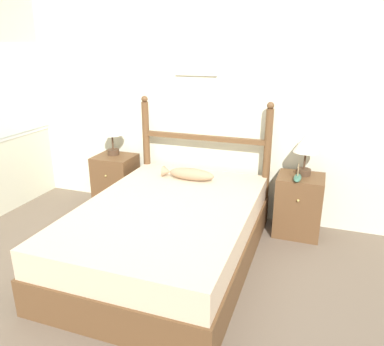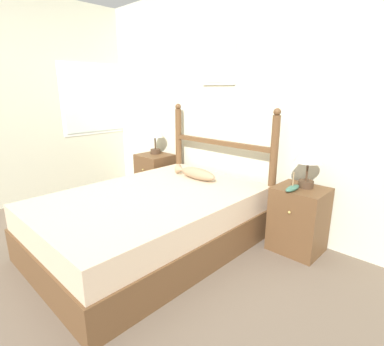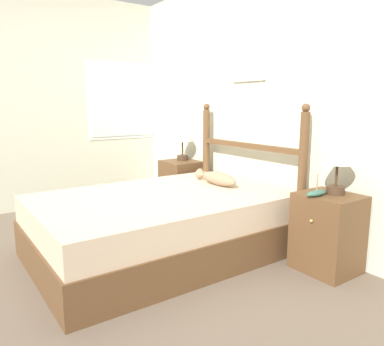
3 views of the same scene
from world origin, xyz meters
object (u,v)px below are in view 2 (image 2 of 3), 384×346
(table_lamp_right, at_px, (309,154))
(table_lamp_left, at_px, (155,132))
(model_boat, at_px, (292,188))
(bed, at_px, (152,221))
(fish_pillow, at_px, (196,173))
(nightstand_left, at_px, (155,176))
(nightstand_right, at_px, (298,219))

(table_lamp_right, bearing_deg, table_lamp_left, 179.86)
(table_lamp_left, bearing_deg, model_boat, -4.82)
(bed, distance_m, fish_pillow, 0.72)
(table_lamp_right, relative_size, fish_pillow, 0.79)
(fish_pillow, bearing_deg, nightstand_left, 166.35)
(bed, relative_size, table_lamp_left, 4.86)
(nightstand_left, xyz_separation_m, fish_pillow, (0.97, -0.23, 0.28))
(nightstand_right, relative_size, table_lamp_left, 1.42)
(table_lamp_right, relative_size, model_boat, 1.97)
(table_lamp_left, bearing_deg, table_lamp_right, -0.14)
(table_lamp_right, distance_m, model_boat, 0.32)
(table_lamp_right, height_order, fish_pillow, table_lamp_right)
(table_lamp_left, bearing_deg, bed, -41.33)
(table_lamp_right, bearing_deg, model_boat, -104.44)
(nightstand_left, distance_m, table_lamp_right, 2.12)
(nightstand_left, xyz_separation_m, nightstand_right, (2.02, 0.00, 0.00))
(table_lamp_right, distance_m, fish_pillow, 1.15)
(table_lamp_left, bearing_deg, nightstand_right, -1.34)
(nightstand_right, distance_m, table_lamp_left, 2.14)
(bed, relative_size, nightstand_right, 3.42)
(bed, relative_size, fish_pillow, 3.86)
(bed, xyz_separation_m, model_boat, (0.98, 0.75, 0.37))
(nightstand_left, height_order, fish_pillow, fish_pillow)
(table_lamp_left, xyz_separation_m, table_lamp_right, (2.07, -0.01, 0.00))
(nightstand_right, bearing_deg, bed, -139.13)
(model_boat, bearing_deg, nightstand_right, 76.85)
(nightstand_left, bearing_deg, nightstand_right, 0.00)
(nightstand_right, relative_size, fish_pillow, 1.13)
(nightstand_left, relative_size, fish_pillow, 1.13)
(nightstand_left, bearing_deg, table_lamp_left, 128.84)
(nightstand_right, distance_m, table_lamp_right, 0.60)
(bed, height_order, nightstand_right, nightstand_right)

